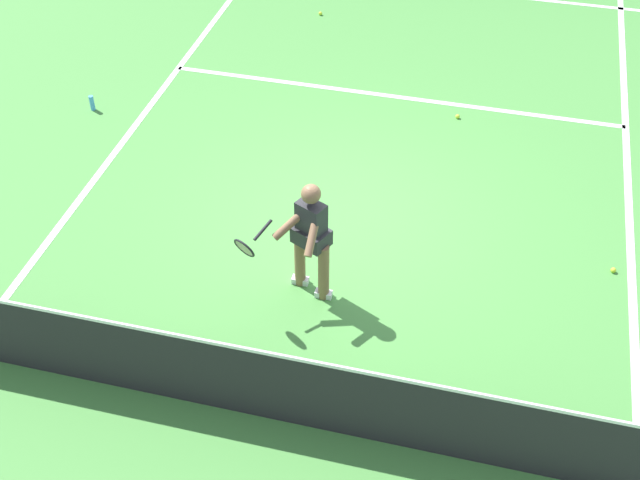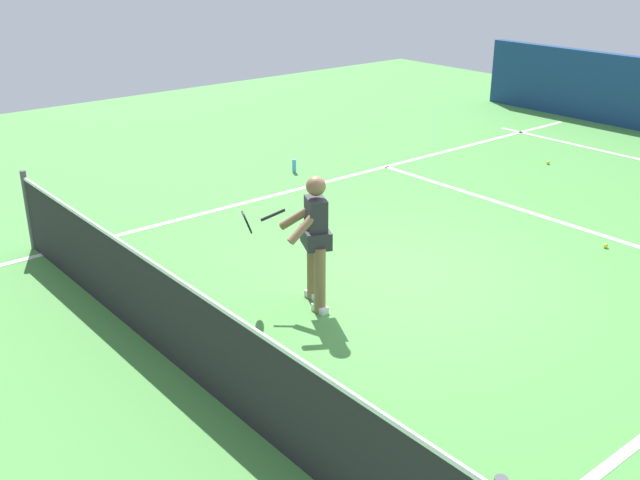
% 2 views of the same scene
% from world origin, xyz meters
% --- Properties ---
extents(ground_plane, '(25.12, 25.12, 0.00)m').
position_xyz_m(ground_plane, '(0.00, 0.00, 0.00)').
color(ground_plane, '#4C9342').
extents(service_line_marking, '(7.15, 0.10, 0.01)m').
position_xyz_m(service_line_marking, '(0.00, -3.10, 0.00)').
color(service_line_marking, white).
rests_on(service_line_marking, ground).
extents(sideline_right_marking, '(0.10, 17.32, 0.01)m').
position_xyz_m(sideline_right_marking, '(3.57, 0.00, 0.00)').
color(sideline_right_marking, white).
rests_on(sideline_right_marking, ground).
extents(court_net, '(7.83, 0.08, 1.10)m').
position_xyz_m(court_net, '(0.00, 3.29, 0.52)').
color(court_net, '#4C4C51').
rests_on(court_net, ground).
extents(tennis_player, '(1.03, 0.83, 1.55)m').
position_xyz_m(tennis_player, '(0.14, 1.42, 0.85)').
color(tennis_player, '#8C6647').
rests_on(tennis_player, ground).
extents(tennis_ball_mid, '(0.07, 0.07, 0.07)m').
position_xyz_m(tennis_ball_mid, '(-1.10, -2.72, 0.03)').
color(tennis_ball_mid, '#D1E533').
rests_on(tennis_ball_mid, ground).
extents(tennis_ball_far, '(0.07, 0.07, 0.07)m').
position_xyz_m(tennis_ball_far, '(1.77, -5.54, 0.03)').
color(tennis_ball_far, '#D1E533').
rests_on(tennis_ball_far, ground).
extents(water_bottle, '(0.07, 0.07, 0.24)m').
position_xyz_m(water_bottle, '(4.38, -1.59, 0.12)').
color(water_bottle, '#4C9EE5').
rests_on(water_bottle, ground).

